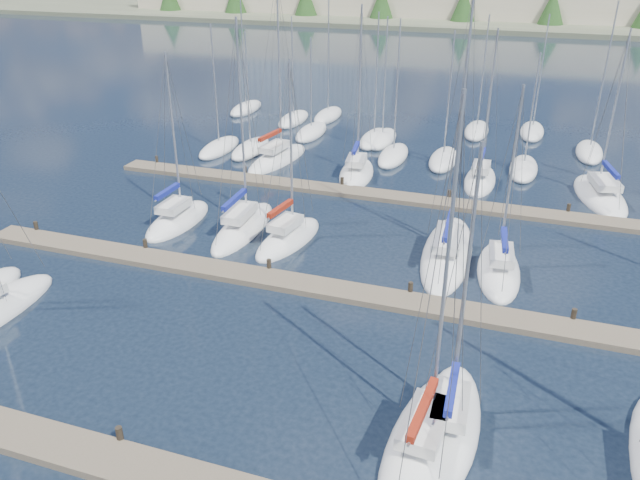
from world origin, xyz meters
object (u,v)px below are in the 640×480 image
(sailboat_l, at_px, (499,270))
(sailboat_o, at_px, (356,173))
(sailboat_d, at_px, (426,440))
(sailboat_e, at_px, (449,422))
(sailboat_n, at_px, (277,159))
(sailboat_q, at_px, (600,195))
(sailboat_k, at_px, (447,252))
(sailboat_j, at_px, (288,238))
(sailboat_p, at_px, (480,180))
(sailboat_i, at_px, (243,227))
(sailboat_h, at_px, (178,220))

(sailboat_l, bearing_deg, sailboat_o, 126.76)
(sailboat_d, relative_size, sailboat_e, 1.16)
(sailboat_n, xyz_separation_m, sailboat_q, (25.33, -0.21, -0.02))
(sailboat_l, distance_m, sailboat_k, 3.35)
(sailboat_k, relative_size, sailboat_j, 1.34)
(sailboat_p, xyz_separation_m, sailboat_l, (2.50, -14.50, -0.01))
(sailboat_n, xyz_separation_m, sailboat_o, (7.29, -1.25, -0.00))
(sailboat_p, relative_size, sailboat_i, 0.88)
(sailboat_i, bearing_deg, sailboat_e, -44.47)
(sailboat_d, height_order, sailboat_k, sailboat_k)
(sailboat_d, bearing_deg, sailboat_q, 79.78)
(sailboat_p, xyz_separation_m, sailboat_d, (0.96, -28.91, -0.00))
(sailboat_p, distance_m, sailboat_h, 23.02)
(sailboat_e, bearing_deg, sailboat_j, 129.84)
(sailboat_d, bearing_deg, sailboat_n, 126.44)
(sailboat_p, relative_size, sailboat_j, 1.03)
(sailboat_d, height_order, sailboat_q, sailboat_d)
(sailboat_l, relative_size, sailboat_q, 0.90)
(sailboat_i, relative_size, sailboat_o, 1.02)
(sailboat_d, xyz_separation_m, sailboat_e, (0.68, 1.25, 0.00))
(sailboat_p, xyz_separation_m, sailboat_j, (-10.17, -14.46, -0.00))
(sailboat_l, relative_size, sailboat_o, 0.83)
(sailboat_n, bearing_deg, sailboat_d, -50.47)
(sailboat_n, height_order, sailboat_k, sailboat_k)
(sailboat_e, bearing_deg, sailboat_k, 96.68)
(sailboat_j, height_order, sailboat_o, sailboat_o)
(sailboat_o, bearing_deg, sailboat_l, -55.91)
(sailboat_p, distance_m, sailboat_i, 19.37)
(sailboat_p, bearing_deg, sailboat_h, -142.39)
(sailboat_n, distance_m, sailboat_h, 14.04)
(sailboat_p, xyz_separation_m, sailboat_i, (-13.55, -13.84, 0.01))
(sailboat_j, bearing_deg, sailboat_i, 178.19)
(sailboat_n, distance_m, sailboat_k, 20.73)
(sailboat_l, relative_size, sailboat_h, 0.96)
(sailboat_p, bearing_deg, sailboat_i, -134.82)
(sailboat_e, distance_m, sailboat_o, 28.46)
(sailboat_k, bearing_deg, sailboat_i, -179.52)
(sailboat_h, bearing_deg, sailboat_d, -37.27)
(sailboat_l, height_order, sailboat_j, sailboat_j)
(sailboat_p, relative_size, sailboat_q, 0.97)
(sailboat_o, bearing_deg, sailboat_h, -132.73)
(sailboat_h, bearing_deg, sailboat_n, 84.76)
(sailboat_n, xyz_separation_m, sailboat_p, (16.75, 0.21, -0.01))
(sailboat_h, relative_size, sailboat_i, 0.85)
(sailboat_d, bearing_deg, sailboat_i, 138.67)
(sailboat_d, relative_size, sailboat_j, 1.18)
(sailboat_p, height_order, sailboat_k, sailboat_k)
(sailboat_q, bearing_deg, sailboat_n, 167.77)
(sailboat_n, bearing_deg, sailboat_e, -48.33)
(sailboat_h, bearing_deg, sailboat_j, -1.61)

